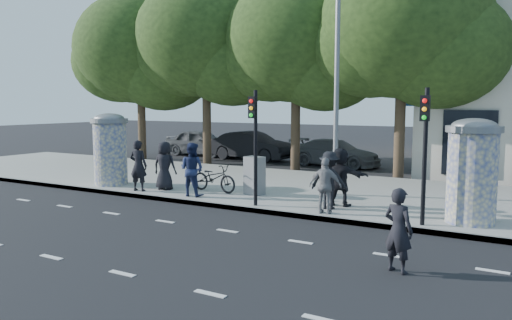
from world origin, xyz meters
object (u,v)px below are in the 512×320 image
Objects in this scene: cabinet_left at (254,176)px; car_mid at (252,146)px; traffic_pole_near at (255,136)px; ped_e at (325,186)px; ped_d at (329,180)px; man_road at (398,230)px; cabinet_right at (459,202)px; traffic_pole_far at (425,142)px; ped_b at (138,166)px; car_right at (335,153)px; street_lamp at (337,52)px; bicycle at (214,178)px; car_left at (201,143)px; ped_c at (192,169)px; ped_a at (165,166)px; ad_column_right at (472,169)px; ped_f at (340,177)px.

car_mid is (-5.87, 9.88, 0.01)m from cabinet_left.
traffic_pole_near is at bearing -50.19° from cabinet_left.
ped_d is at bearing -82.16° from ped_e.
man_road reaches higher than cabinet_right.
ped_b is (-9.53, 0.18, -1.20)m from traffic_pole_far.
car_mid is 1.04× the size of car_right.
street_lamp is 6.32× the size of cabinet_left.
car_mid is (-4.40, 10.10, 0.16)m from bicycle.
ped_b is at bearing -165.97° from car_mid.
car_mid is at bearing 130.39° from cabinet_left.
car_right is (-3.14, 8.36, -4.12)m from street_lamp.
cabinet_left is at bearing -145.59° from car_mid.
street_lamp is 6.15m from cabinet_right.
street_lamp reaches higher than car_left.
man_road is at bearing 121.39° from ped_d.
man_road is 1.58× the size of cabinet_right.
street_lamp is at bearing -167.06° from ped_b.
cabinet_right is at bearing -178.68° from ped_c.
ped_a is 1.85m from bicycle.
ad_column_right is 1.64× the size of man_road.
cabinet_right is (3.32, 0.86, -0.26)m from ped_e.
street_lamp reaches higher than ped_e.
bicycle is at bearing -163.85° from ped_b.
car_mid is (-12.59, 10.55, -0.75)m from ad_column_right.
traffic_pole_far is at bearing 161.00° from ped_a.
man_road reaches higher than car_mid.
ped_a reaches higher than car_right.
car_mid is (3.90, -0.52, 0.01)m from car_left.
ped_c is 4.64m from ped_d.
traffic_pole_far is 1.96m from cabinet_right.
ped_b reaches higher than ped_d.
cabinet_right is at bearing -76.92° from man_road.
street_lamp is 4.80m from cabinet_left.
traffic_pole_near reaches higher than car_left.
ped_d is at bearing 19.14° from traffic_pole_near.
ped_f is 10.68m from car_right.
ped_c reaches higher than cabinet_left.
ped_d is at bearing -92.34° from bicycle.
traffic_pole_far reaches higher than car_mid.
bicycle is (2.35, 1.18, -0.40)m from ped_b.
ped_a reaches higher than ped_e.
bicycle is 1.49m from cabinet_left.
car_right is at bearing -75.19° from ped_e.
ped_b is (-4.73, 0.18, -1.20)m from traffic_pole_near.
ped_f is (6.31, 0.42, 0.02)m from ped_a.
ped_b reaches higher than car_left.
street_lamp reaches higher than man_road.
traffic_pole_far is 3.33× the size of cabinet_right.
traffic_pole_near is 1.96× the size of ped_f.
ped_b is at bearing -156.55° from street_lamp.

